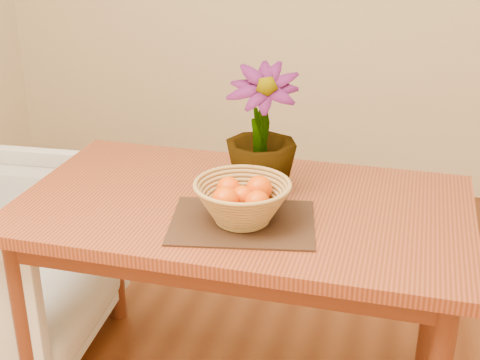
# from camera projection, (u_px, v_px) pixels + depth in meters

# --- Properties ---
(table) EXTENTS (1.40, 0.80, 0.75)m
(table) POSITION_uv_depth(u_px,v_px,m) (243.00, 227.00, 2.11)
(table) COLOR brown
(table) RESTS_ON floor
(placemat) EXTENTS (0.47, 0.38, 0.01)m
(placemat) POSITION_uv_depth(u_px,v_px,m) (242.00, 222.00, 1.94)
(placemat) COLOR #311D11
(placemat) RESTS_ON table
(wicker_basket) EXTENTS (0.28, 0.28, 0.12)m
(wicker_basket) POSITION_uv_depth(u_px,v_px,m) (242.00, 204.00, 1.92)
(wicker_basket) COLOR #A58245
(wicker_basket) RESTS_ON placemat
(orange_pile) EXTENTS (0.17, 0.18, 0.08)m
(orange_pile) POSITION_uv_depth(u_px,v_px,m) (242.00, 195.00, 1.91)
(orange_pile) COLOR #F65104
(orange_pile) RESTS_ON wicker_basket
(potted_plant) EXTENTS (0.25, 0.25, 0.41)m
(potted_plant) POSITION_uv_depth(u_px,v_px,m) (261.00, 130.00, 2.08)
(potted_plant) COLOR #184A15
(potted_plant) RESTS_ON table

